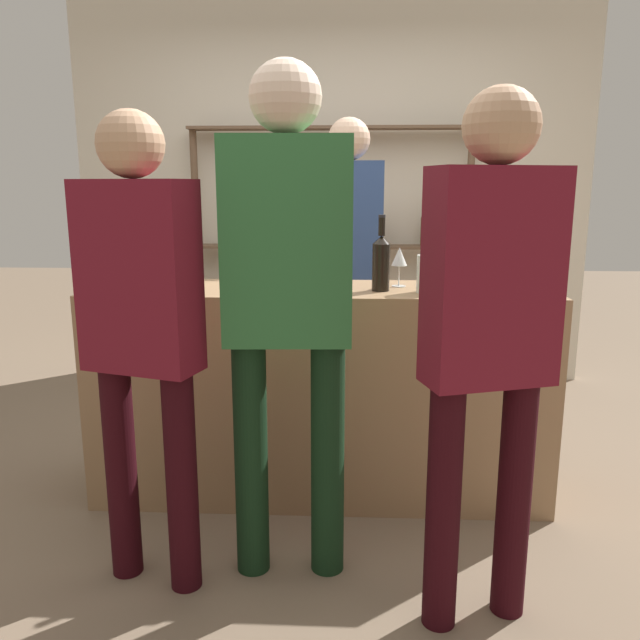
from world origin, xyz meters
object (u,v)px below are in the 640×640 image
Objects in this scene: server_behind_counter at (348,246)px; customer_right at (490,321)px; counter_bottle_2 at (319,256)px; counter_bottle_3 at (167,258)px; customer_left at (141,316)px; customer_center at (287,285)px; counter_bottle_1 at (523,255)px; counter_bottle_0 at (381,262)px; ice_bucket at (131,268)px; wine_glass at (399,258)px; cork_jar at (431,274)px.

server_behind_counter is 1.05× the size of customer_right.
counter_bottle_3 is (-0.69, -0.00, -0.02)m from counter_bottle_2.
customer_center is at bearing -63.22° from customer_left.
server_behind_counter reaches higher than counter_bottle_1.
counter_bottle_0 is 0.88m from customer_right.
wine_glass is at bearing 6.63° from ice_bucket.
counter_bottle_2 is at bearing -179.79° from counter_bottle_1.
customer_right is (-0.34, -0.91, -0.10)m from counter_bottle_1.
cork_jar is at bearing 21.80° from server_behind_counter.
server_behind_counter is (-0.36, 0.93, 0.03)m from cork_jar.
counter_bottle_3 is 1.67× the size of ice_bucket.
counter_bottle_0 is 0.89× the size of counter_bottle_1.
counter_bottle_0 is 0.64m from counter_bottle_1.
counter_bottle_0 is at bearing -5.27° from counter_bottle_3.
cork_jar is 0.78m from customer_right.
counter_bottle_0 is 0.19× the size of customer_right.
counter_bottle_2 is 0.67m from customer_center.
counter_bottle_2 is 0.22× the size of customer_left.
wine_glass is 0.10× the size of customer_right.
customer_center is at bearing -36.98° from ice_bucket.
counter_bottle_2 is at bearing 7.53° from ice_bucket.
customer_right is at bearing -77.83° from wine_glass.
ice_bucket is at bearing -139.91° from counter_bottle_3.
cork_jar is 0.09× the size of customer_right.
customer_center is (-0.56, -0.54, 0.03)m from cork_jar.
ice_bucket is 0.93m from customer_center.
counter_bottle_3 is at bearing -44.90° from server_behind_counter.
ice_bucket is 0.11× the size of customer_left.
wine_glass is 0.11× the size of customer_left.
server_behind_counter reaches higher than counter_bottle_0.
server_behind_counter is (-0.23, 0.77, -0.02)m from wine_glass.
cork_jar is 0.09× the size of customer_center.
wine_glass is at bearing 1.59° from counter_bottle_3.
counter_bottle_1 is 0.98m from customer_right.
counter_bottle_2 is (-0.27, 0.09, 0.01)m from counter_bottle_0.
counter_bottle_1 reaches higher than counter_bottle_2.
customer_left is (-0.84, -0.67, -0.11)m from counter_bottle_0.
ice_bucket is (-1.18, -0.14, -0.04)m from wine_glass.
ice_bucket is at bearing 38.37° from customer_left.
counter_bottle_3 is 0.19× the size of customer_left.
wine_glass is 1.19m from ice_bucket.
counter_bottle_1 reaches higher than ice_bucket.
counter_bottle_3 reaches higher than ice_bucket.
counter_bottle_2 is 0.36m from wine_glass.
counter_bottle_0 is 2.03× the size of cork_jar.
customer_center is (-0.35, -0.58, -0.01)m from counter_bottle_0.
counter_bottle_0 is 1.84× the size of wine_glass.
counter_bottle_1 is 2.29× the size of cork_jar.
customer_center is at bearing -122.14° from wine_glass.
server_behind_counter is at bearing 80.91° from counter_bottle_2.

